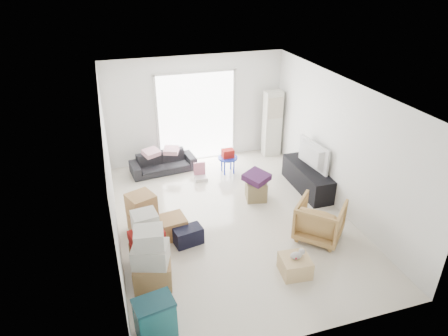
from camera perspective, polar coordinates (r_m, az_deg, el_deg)
name	(u,v)px	position (r m, az deg, el deg)	size (l,w,h in m)	color
room_shell	(233,159)	(7.49, 1.36, 1.23)	(4.98, 6.48, 3.18)	beige
sliding_door	(196,114)	(10.18, -3.96, 7.74)	(2.10, 0.04, 2.33)	white
ac_tower	(272,124)	(10.60, 6.89, 6.30)	(0.45, 0.30, 1.75)	silver
tv_console	(307,178)	(9.27, 11.79, -1.44)	(0.49, 1.64, 0.55)	black
television	(309,165)	(9.11, 11.99, 0.44)	(1.05, 0.61, 0.14)	black
sofa	(163,160)	(9.94, -8.73, 1.14)	(1.58, 0.46, 0.62)	#26262B
pillow_left	(151,148)	(9.75, -10.42, 2.88)	(0.41, 0.32, 0.13)	#E5A7BA
pillow_right	(171,145)	(9.80, -7.60, 3.23)	(0.37, 0.29, 0.13)	#E5A7BA
armchair	(320,218)	(7.67, 13.56, -7.00)	(0.81, 0.76, 0.83)	tan
storage_bins	(155,318)	(5.90, -9.81, -20.39)	(0.60, 0.47, 0.62)	#195D64
box_stack_a	(151,261)	(6.51, -10.34, -12.93)	(0.66, 0.59, 1.08)	tan
box_stack_b	(147,243)	(6.92, -10.90, -10.48)	(0.62, 0.62, 1.05)	tan
box_stack_c	(142,214)	(7.79, -11.59, -6.41)	(0.60, 0.60, 0.80)	tan
loose_box	(173,226)	(7.69, -7.33, -8.27)	(0.47, 0.47, 0.39)	tan
duffel_bag	(188,236)	(7.47, -5.13, -9.61)	(0.51, 0.31, 0.33)	black
ottoman	(256,190)	(8.75, 4.59, -3.18)	(0.43, 0.43, 0.43)	olive
blanket	(256,179)	(8.61, 4.66, -1.55)	(0.47, 0.47, 0.14)	#452050
kids_table	(228,156)	(9.73, 0.54, 1.69)	(0.48, 0.48, 0.61)	#1D31C2
toy_walker	(200,175)	(9.59, -3.40, -0.94)	(0.31, 0.28, 0.40)	silver
wood_crate	(295,266)	(6.92, 10.11, -13.56)	(0.47, 0.47, 0.32)	tan
plush_bunny	(298,254)	(6.80, 10.46, -12.05)	(0.27, 0.16, 0.14)	#B2ADA8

